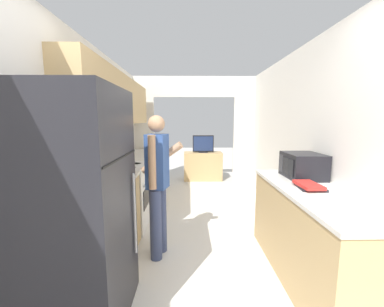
{
  "coord_description": "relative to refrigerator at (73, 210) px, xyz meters",
  "views": [
    {
      "loc": [
        -0.12,
        -1.04,
        1.55
      ],
      "look_at": [
        -0.08,
        2.46,
        1.04
      ],
      "focal_mm": 22.0,
      "sensor_mm": 36.0,
      "label": 1
    }
  ],
  "objects": [
    {
      "name": "range_oven",
      "position": [
        -0.07,
        1.62,
        -0.43
      ],
      "size": [
        0.66,
        0.73,
        1.04
      ],
      "color": "white",
      "rests_on": "ground_plane"
    },
    {
      "name": "person",
      "position": [
        0.51,
        0.87,
        -0.04
      ],
      "size": [
        0.52,
        0.43,
        1.6
      ],
      "rotation": [
        0.0,
        0.0,
        1.34
      ],
      "color": "#384266",
      "rests_on": "ground_plane"
    },
    {
      "name": "microwave",
      "position": [
        2.13,
        0.89,
        0.15
      ],
      "size": [
        0.37,
        0.45,
        0.28
      ],
      "color": "black",
      "rests_on": "counter_right"
    },
    {
      "name": "book_stack",
      "position": [
        1.99,
        0.46,
        0.04
      ],
      "size": [
        0.25,
        0.3,
        0.05
      ],
      "color": "black",
      "rests_on": "counter_right"
    },
    {
      "name": "refrigerator",
      "position": [
        0.0,
        0.0,
        0.0
      ],
      "size": [
        0.78,
        0.81,
        1.78
      ],
      "color": "black",
      "rests_on": "ground_plane"
    },
    {
      "name": "tv_cabinet",
      "position": [
        1.22,
        4.3,
        -0.53
      ],
      "size": [
        0.97,
        0.42,
        0.72
      ],
      "color": "tan",
      "rests_on": "ground_plane"
    },
    {
      "name": "wall_right",
      "position": [
        2.37,
        0.92,
        0.36
      ],
      "size": [
        0.06,
        6.7,
        2.5
      ],
      "color": "white",
      "rests_on": "ground_plane"
    },
    {
      "name": "counter_right",
      "position": [
        2.04,
        0.44,
        -0.44
      ],
      "size": [
        0.62,
        1.73,
        0.9
      ],
      "color": "tan",
      "rests_on": "ground_plane"
    },
    {
      "name": "counter_left",
      "position": [
        -0.07,
        2.05,
        -0.44
      ],
      "size": [
        0.62,
        3.07,
        0.9
      ],
      "color": "tan",
      "rests_on": "ground_plane"
    },
    {
      "name": "wall_far_with_doorway",
      "position": [
        0.98,
        3.7,
        0.57
      ],
      "size": [
        3.11,
        0.06,
        2.5
      ],
      "color": "white",
      "rests_on": "ground_plane"
    },
    {
      "name": "wall_left",
      "position": [
        -0.33,
        1.34,
        0.6
      ],
      "size": [
        0.38,
        6.7,
        2.5
      ],
      "color": "white",
      "rests_on": "ground_plane"
    },
    {
      "name": "television",
      "position": [
        1.22,
        4.25,
        0.05
      ],
      "size": [
        0.53,
        0.16,
        0.44
      ],
      "color": "black",
      "rests_on": "tv_cabinet"
    }
  ]
}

